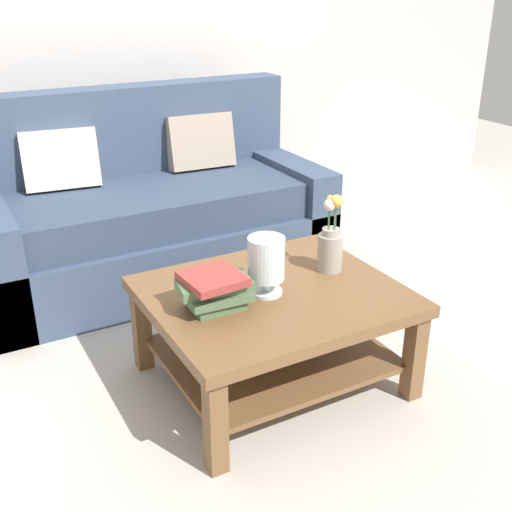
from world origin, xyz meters
TOP-DOWN VIEW (x-y plane):
  - ground_plane at (0.00, 0.00)m, footprint 10.00×10.00m
  - back_wall at (0.00, 1.65)m, footprint 6.40×0.12m
  - couch at (-0.15, 0.91)m, footprint 1.96×0.90m
  - coffee_table at (-0.09, -0.40)m, footprint 1.02×0.87m
  - book_stack_main at (-0.36, -0.42)m, footprint 0.30×0.23m
  - glass_hurricane_vase at (-0.12, -0.40)m, footprint 0.15×0.15m
  - flower_pitcher at (0.23, -0.34)m, footprint 0.11×0.11m

SIDE VIEW (x-z plane):
  - ground_plane at x=0.00m, z-range 0.00..0.00m
  - coffee_table at x=-0.09m, z-range 0.10..0.54m
  - couch at x=-0.15m, z-range -0.17..0.89m
  - book_stack_main at x=-0.36m, z-range 0.45..0.59m
  - flower_pitcher at x=0.23m, z-range 0.40..0.75m
  - glass_hurricane_vase at x=-0.12m, z-range 0.46..0.71m
  - back_wall at x=0.00m, z-range 0.00..2.70m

